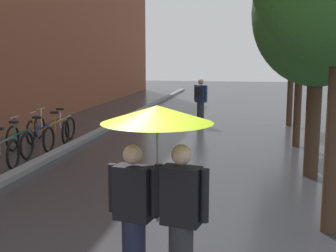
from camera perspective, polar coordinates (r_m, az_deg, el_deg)
kerb_strip at (r=15.46m, az=-8.00°, el=-0.27°), size 0.30×36.00×0.12m
street_tree_1 at (r=9.69m, az=18.86°, el=13.57°), size 2.68×2.68×4.91m
street_tree_2 at (r=12.88m, az=16.84°, el=12.76°), size 2.55×2.55×4.89m
street_tree_3 at (r=16.77m, az=15.83°, el=12.23°), size 2.30×2.30×4.82m
parked_bicycle_3 at (r=11.67m, az=-20.00°, el=-2.20°), size 1.10×0.73×0.96m
parked_bicycle_4 at (r=12.32m, az=-17.31°, el=-1.49°), size 1.10×0.73×0.96m
parked_bicycle_5 at (r=13.22m, az=-15.20°, el=-0.69°), size 1.17×0.84×0.96m
parked_bicycle_6 at (r=14.04m, az=-14.43°, el=-0.10°), size 1.10×0.72×0.96m
couple_under_umbrella at (r=4.62m, az=-1.41°, el=-5.45°), size 1.17×1.17×2.04m
pedestrian_walking_midground at (r=16.28m, az=4.20°, el=3.28°), size 0.52×0.45×1.71m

